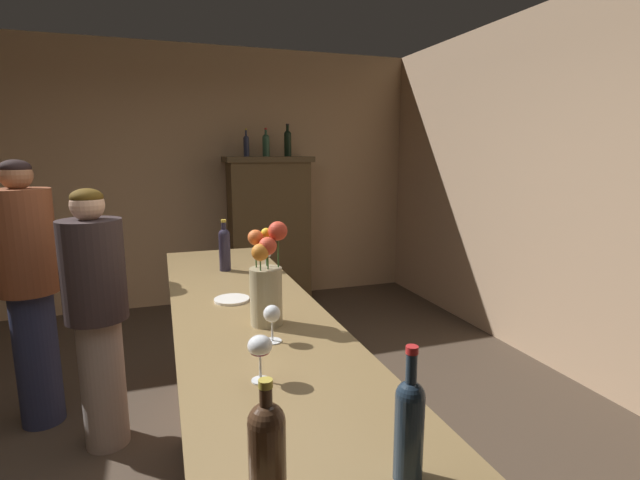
% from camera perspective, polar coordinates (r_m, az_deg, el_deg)
% --- Properties ---
extents(wall_back, '(5.66, 0.12, 2.82)m').
position_cam_1_polar(wall_back, '(5.40, -17.95, 7.14)').
color(wall_back, tan).
rests_on(wall_back, ground).
extents(bar_counter, '(0.66, 2.81, 0.98)m').
position_cam_1_polar(bar_counter, '(2.38, -8.40, -19.59)').
color(bar_counter, '#916243').
rests_on(bar_counter, ground).
extents(display_cabinet, '(0.94, 0.48, 1.65)m').
position_cam_1_polar(display_cabinet, '(5.25, -6.25, 1.45)').
color(display_cabinet, brown).
rests_on(display_cabinet, ground).
extents(wine_bottle_pinot, '(0.06, 0.06, 0.31)m').
position_cam_1_polar(wine_bottle_pinot, '(1.10, 10.84, -21.16)').
color(wine_bottle_pinot, '#1E2C3A').
rests_on(wine_bottle_pinot, bar_counter).
extents(wine_bottle_malbec, '(0.07, 0.07, 0.31)m').
position_cam_1_polar(wine_bottle_malbec, '(2.87, -11.57, -0.87)').
color(wine_bottle_malbec, '#262132').
rests_on(wine_bottle_malbec, bar_counter).
extents(wine_bottle_rose, '(0.08, 0.08, 0.27)m').
position_cam_1_polar(wine_bottle_rose, '(1.02, -6.48, -24.09)').
color(wine_bottle_rose, '#472E1D').
rests_on(wine_bottle_rose, bar_counter).
extents(wine_glass_front, '(0.07, 0.07, 0.14)m').
position_cam_1_polar(wine_glass_front, '(1.78, -5.88, -9.18)').
color(wine_glass_front, white).
rests_on(wine_glass_front, bar_counter).
extents(wine_glass_mid, '(0.07, 0.07, 0.14)m').
position_cam_1_polar(wine_glass_mid, '(2.84, -6.65, -1.83)').
color(wine_glass_mid, white).
rests_on(wine_glass_mid, bar_counter).
extents(wine_glass_rear, '(0.08, 0.08, 0.15)m').
position_cam_1_polar(wine_glass_rear, '(1.49, -7.34, -12.92)').
color(wine_glass_rear, white).
rests_on(wine_glass_rear, bar_counter).
extents(flower_arrangement, '(0.16, 0.13, 0.43)m').
position_cam_1_polar(flower_arrangement, '(1.94, -6.56, -5.04)').
color(flower_arrangement, tan).
rests_on(flower_arrangement, bar_counter).
extents(cheese_plate, '(0.17, 0.17, 0.01)m').
position_cam_1_polar(cheese_plate, '(2.31, -10.71, -7.15)').
color(cheese_plate, white).
rests_on(cheese_plate, bar_counter).
extents(display_bottle_left, '(0.06, 0.06, 0.29)m').
position_cam_1_polar(display_bottle_left, '(5.14, -8.98, 11.40)').
color(display_bottle_left, '#22273E').
rests_on(display_bottle_left, display_cabinet).
extents(display_bottle_midleft, '(0.08, 0.08, 0.30)m').
position_cam_1_polar(display_bottle_midleft, '(5.19, -6.60, 11.55)').
color(display_bottle_midleft, '#2A4B35').
rests_on(display_bottle_midleft, display_cabinet).
extents(display_bottle_center, '(0.08, 0.08, 0.35)m').
position_cam_1_polar(display_bottle_center, '(5.24, -3.97, 11.86)').
color(display_bottle_center, black).
rests_on(display_bottle_center, display_cabinet).
extents(patron_tall, '(0.34, 0.34, 1.65)m').
position_cam_1_polar(patron_tall, '(3.34, -32.00, -4.60)').
color(patron_tall, '#282E51').
rests_on(patron_tall, ground).
extents(patron_near_entrance, '(0.33, 0.33, 1.50)m').
position_cam_1_polar(patron_near_entrance, '(2.92, -25.58, -7.71)').
color(patron_near_entrance, gray).
rests_on(patron_near_entrance, ground).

